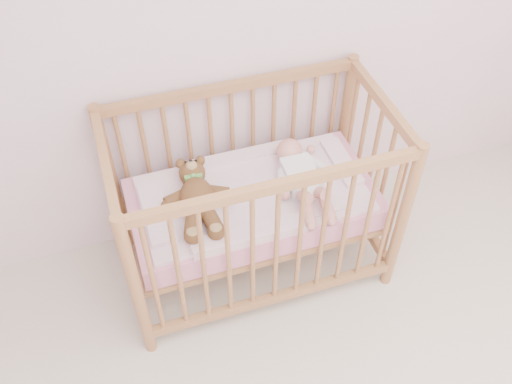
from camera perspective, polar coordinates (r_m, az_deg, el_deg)
name	(u,v)px	position (r m, az deg, el deg)	size (l,w,h in m)	color
wall_back	(243,5)	(2.66, -1.26, 18.23)	(4.00, 0.02, 2.70)	white
crib	(253,201)	(2.86, -0.31, -0.95)	(1.36, 0.76, 1.00)	#B77E4D
mattress	(253,203)	(2.88, -0.31, -1.16)	(1.22, 0.62, 0.13)	pink
blanket	(253,193)	(2.82, -0.32, -0.13)	(1.10, 0.58, 0.06)	#E39CB6
baby	(301,175)	(2.81, 4.50, 1.75)	(0.29, 0.59, 0.14)	white
teddy_bear	(197,197)	(2.70, -5.88, -0.54)	(0.37, 0.52, 0.14)	brown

